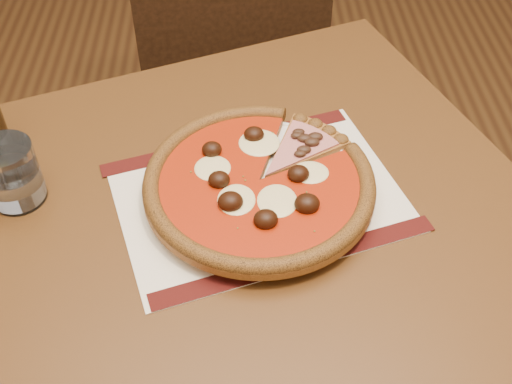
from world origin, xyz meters
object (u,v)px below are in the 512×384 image
Objects in this scene: pizza at (259,182)px; water_glass at (11,174)px; plate at (259,192)px; table at (257,262)px; chair_far at (228,51)px.

pizza is 0.34m from water_glass.
plate is at bearing 48.43° from pizza.
chair_far is at bearing 93.01° from table.
table is 0.14m from pizza.
chair_far is 3.07× the size of plate.
chair_far reaches higher than plate.
water_glass is at bearing 58.06° from chair_far.
water_glass is at bearing 177.67° from pizza.
table is at bearing -97.16° from pizza.
plate is (0.05, -0.72, 0.24)m from chair_far.
chair_far reaches higher than water_glass.
water_glass reaches higher than plate.
water_glass is (-0.30, -0.71, 0.27)m from chair_far.
table is 10.94× the size of water_glass.
plate reaches higher than table.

